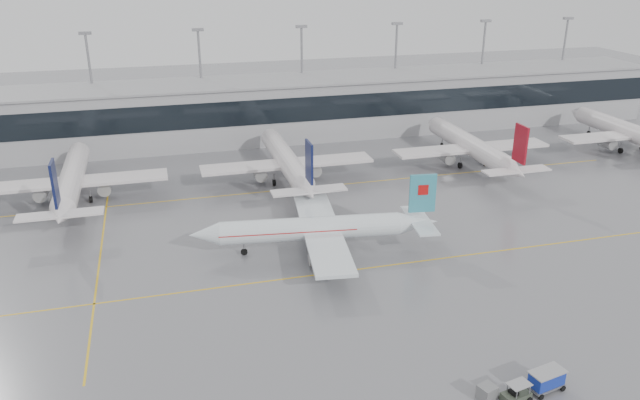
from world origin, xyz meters
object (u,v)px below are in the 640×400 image
object	(u,v)px
baggage_tug	(516,396)
gse_unit	(487,393)
baggage_cart	(547,379)
air_canada_jet	(320,229)

from	to	relation	value
baggage_tug	gse_unit	size ratio (longest dim) A/B	2.66
baggage_tug	baggage_cart	distance (m)	3.64
air_canada_jet	baggage_cart	distance (m)	35.39
air_canada_jet	baggage_tug	xyz separation A→B (m)	(8.92, -33.79, -2.51)
air_canada_jet	baggage_tug	size ratio (longest dim) A/B	8.45
air_canada_jet	baggage_tug	bearing A→B (deg)	112.10
air_canada_jet	baggage_cart	size ratio (longest dim) A/B	9.18
air_canada_jet	gse_unit	bearing A→B (deg)	108.59
air_canada_jet	baggage_cart	world-z (taller)	air_canada_jet
air_canada_jet	baggage_cart	xyz separation A→B (m)	(12.45, -33.08, -1.97)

